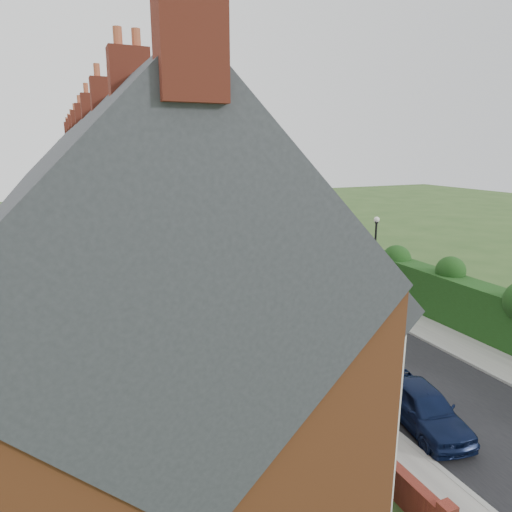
{
  "coord_description": "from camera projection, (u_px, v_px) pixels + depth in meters",
  "views": [
    {
      "loc": [
        -12.79,
        -16.18,
        8.95
      ],
      "look_at": [
        -1.51,
        9.45,
        2.2
      ],
      "focal_mm": 32.0,
      "sensor_mm": 36.0,
      "label": 1
    }
  ],
  "objects": [
    {
      "name": "car_silver_a",
      "position": [
        350.0,
        364.0,
        17.55
      ],
      "size": [
        2.53,
        5.03,
        1.58
      ],
      "primitive_type": "imported",
      "rotation": [
        0.0,
        0.0,
        -0.19
      ],
      "color": "#A1A0A5",
      "rests_on": "ground"
    },
    {
      "name": "garden_wall_row",
      "position": [
        196.0,
        287.0,
        28.2
      ],
      "size": [
        0.35,
        40.35,
        1.1
      ],
      "color": "maroon",
      "rests_on": "ground"
    },
    {
      "name": "kerb_house_side",
      "position": [
        218.0,
        285.0,
        29.88
      ],
      "size": [
        0.18,
        58.0,
        0.13
      ],
      "primitive_type": "cube",
      "color": "#979892",
      "rests_on": "ground"
    },
    {
      "name": "horse",
      "position": [
        254.0,
        256.0,
        34.49
      ],
      "size": [
        1.11,
        2.14,
        1.75
      ],
      "primitive_type": "imported",
      "rotation": [
        0.0,
        0.0,
        3.06
      ],
      "color": "#4A361B",
      "rests_on": "ground"
    },
    {
      "name": "car_black",
      "position": [
        153.0,
        218.0,
        53.71
      ],
      "size": [
        2.06,
        4.67,
        1.56
      ],
      "primitive_type": "imported",
      "rotation": [
        0.0,
        0.0,
        -0.05
      ],
      "color": "black",
      "rests_on": "ground"
    },
    {
      "name": "hedge",
      "position": [
        335.0,
        250.0,
        33.03
      ],
      "size": [
        2.1,
        58.0,
        2.85
      ],
      "color": "#173511",
      "rests_on": "ground"
    },
    {
      "name": "pavement_house_side",
      "position": [
        206.0,
        287.0,
        29.57
      ],
      "size": [
        1.7,
        58.0,
        0.12
      ],
      "primitive_type": "cube",
      "color": "gray",
      "rests_on": "ground"
    },
    {
      "name": "terrace_row",
      "position": [
        97.0,
        230.0,
        25.08
      ],
      "size": [
        9.05,
        40.5,
        11.5
      ],
      "color": "brown",
      "rests_on": "ground"
    },
    {
      "name": "car_navy",
      "position": [
        423.0,
        406.0,
        14.87
      ],
      "size": [
        2.37,
        4.27,
        1.38
      ],
      "primitive_type": "imported",
      "rotation": [
        0.0,
        0.0,
        -0.19
      ],
      "color": "#0B1534",
      "rests_on": "ground"
    },
    {
      "name": "ground",
      "position": [
        366.0,
        341.0,
        21.5
      ],
      "size": [
        140.0,
        140.0,
        0.0
      ],
      "primitive_type": "plane",
      "color": "#2D4C1E",
      "rests_on": "ground"
    },
    {
      "name": "pavement_hedge_side",
      "position": [
        312.0,
        274.0,
        32.69
      ],
      "size": [
        2.2,
        58.0,
        0.12
      ],
      "primitive_type": "cube",
      "color": "gray",
      "rests_on": "ground"
    },
    {
      "name": "lamppost",
      "position": [
        375.0,
        250.0,
        25.62
      ],
      "size": [
        0.32,
        0.32,
        5.16
      ],
      "color": "black",
      "rests_on": "ground"
    },
    {
      "name": "horse_cart",
      "position": [
        242.0,
        245.0,
        36.4
      ],
      "size": [
        1.37,
        3.03,
        2.19
      ],
      "color": "black",
      "rests_on": "ground"
    },
    {
      "name": "car_green",
      "position": [
        211.0,
        259.0,
        34.43
      ],
      "size": [
        2.07,
        4.05,
        1.32
      ],
      "primitive_type": "imported",
      "rotation": [
        0.0,
        0.0,
        0.14
      ],
      "color": "black",
      "rests_on": "ground"
    },
    {
      "name": "kerb_hedge_side",
      "position": [
        300.0,
        275.0,
        32.27
      ],
      "size": [
        0.18,
        58.0,
        0.13
      ],
      "primitive_type": "cube",
      "color": "#979892",
      "rests_on": "ground"
    },
    {
      "name": "tree_far_back",
      "position": [
        90.0,
        166.0,
        54.91
      ],
      "size": [
        8.4,
        8.0,
        10.82
      ],
      "color": "#332316",
      "rests_on": "ground"
    },
    {
      "name": "car_red",
      "position": [
        192.0,
        244.0,
        39.63
      ],
      "size": [
        1.63,
        4.36,
        1.42
      ],
      "primitive_type": "imported",
      "rotation": [
        0.0,
        0.0,
        -0.03
      ],
      "color": "maroon",
      "rests_on": "ground"
    },
    {
      "name": "tree_far_left",
      "position": [
        145.0,
        174.0,
        54.78
      ],
      "size": [
        7.14,
        6.8,
        9.29
      ],
      "color": "#332316",
      "rests_on": "ground"
    },
    {
      "name": "road",
      "position": [
        260.0,
        281.0,
        31.09
      ],
      "size": [
        6.0,
        58.0,
        0.02
      ],
      "primitive_type": "cube",
      "color": "black",
      "rests_on": "ground"
    },
    {
      "name": "car_grey",
      "position": [
        158.0,
        224.0,
        49.42
      ],
      "size": [
        3.13,
        5.62,
        1.54
      ],
      "primitive_type": "imported",
      "rotation": [
        0.0,
        0.0,
        0.19
      ],
      "color": "slate",
      "rests_on": "ground"
    },
    {
      "name": "tree_far_right",
      "position": [
        189.0,
        167.0,
        58.79
      ],
      "size": [
        7.98,
        7.6,
        10.31
      ],
      "color": "#332316",
      "rests_on": "ground"
    },
    {
      "name": "car_white",
      "position": [
        242.0,
        285.0,
        27.66
      ],
      "size": [
        3.15,
        5.69,
        1.56
      ],
      "primitive_type": "imported",
      "rotation": [
        0.0,
        0.0,
        0.19
      ],
      "color": "#BABABA",
      "rests_on": "ground"
    },
    {
      "name": "car_beige",
      "position": [
        168.0,
        232.0,
        44.52
      ],
      "size": [
        3.55,
        6.01,
        1.57
      ],
      "primitive_type": "imported",
      "rotation": [
        0.0,
        0.0,
        -0.18
      ],
      "color": "tan",
      "rests_on": "ground"
    },
    {
      "name": "car_silver_b",
      "position": [
        297.0,
        318.0,
        22.61
      ],
      "size": [
        2.7,
        4.85,
        1.28
      ],
      "primitive_type": "imported",
      "rotation": [
        0.0,
        0.0,
        0.13
      ],
      "color": "#B8BAC0",
      "rests_on": "ground"
    }
  ]
}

